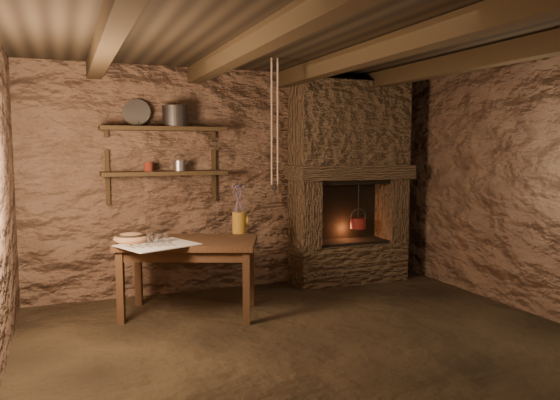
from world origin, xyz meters
name	(u,v)px	position (x,y,z in m)	size (l,w,h in m)	color
floor	(317,346)	(0.00, 0.00, 0.00)	(4.50, 4.50, 0.00)	black
back_wall	(239,180)	(0.00, 2.00, 1.20)	(4.50, 0.04, 2.40)	#492F22
front_wall	(521,232)	(0.00, -2.00, 1.20)	(4.50, 0.04, 2.40)	#492F22
right_wall	(538,187)	(2.25, 0.00, 1.20)	(0.04, 4.00, 2.40)	#492F22
ceiling	(319,35)	(0.00, 0.00, 2.40)	(4.50, 4.00, 0.04)	black
beam_far_left	(110,31)	(-1.50, 0.00, 2.31)	(0.14, 3.95, 0.16)	black
beam_mid_left	(256,42)	(-0.50, 0.00, 2.31)	(0.14, 3.95, 0.16)	black
beam_mid_right	(377,51)	(0.50, 0.00, 2.31)	(0.14, 3.95, 0.16)	black
beam_far_right	(478,59)	(1.50, 0.00, 2.31)	(0.14, 3.95, 0.16)	black
shelf_lower	(165,173)	(-0.85, 1.84, 1.30)	(1.25, 0.30, 0.04)	black
shelf_upper	(164,129)	(-0.85, 1.84, 1.75)	(1.25, 0.30, 0.04)	black
hearth	(349,176)	(1.25, 1.77, 1.23)	(1.43, 0.51, 2.30)	#38291C
work_table	(189,274)	(-0.75, 1.19, 0.38)	(1.41, 1.13, 0.71)	#321E11
linen_cloth	(158,245)	(-1.07, 1.00, 0.71)	(0.61, 0.49, 0.01)	beige
pewter_cutlery_row	(158,244)	(-1.07, 0.98, 0.72)	(0.51, 0.20, 0.01)	gray
drinking_glasses	(158,238)	(-1.05, 1.12, 0.75)	(0.20, 0.06, 0.08)	white
stoneware_jug	(239,212)	(-0.19, 1.39, 0.92)	(0.17, 0.17, 0.49)	#A77420
wooden_bowl	(131,239)	(-1.27, 1.23, 0.74)	(0.31, 0.31, 0.11)	#9C6843
iron_stockpot	(175,117)	(-0.73, 1.84, 1.87)	(0.26, 0.26, 0.19)	#2E2B29
tin_pan	(137,113)	(-1.10, 1.94, 1.91)	(0.28, 0.28, 0.04)	#A1A29D
small_kettle	(179,166)	(-0.70, 1.84, 1.37)	(0.16, 0.12, 0.17)	#A1A29D
rusty_tin	(148,167)	(-1.01, 1.84, 1.37)	(0.09, 0.09, 0.09)	maroon
red_pot	(358,222)	(1.35, 1.72, 0.69)	(0.23, 0.23, 0.54)	maroon
hanging_ropes	(275,122)	(0.05, 1.05, 1.80)	(0.08, 0.08, 1.20)	#CDB191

